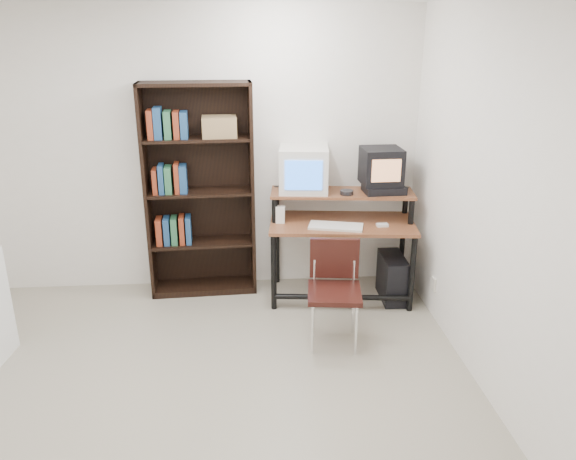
{
  "coord_description": "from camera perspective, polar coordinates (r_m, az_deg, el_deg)",
  "views": [
    {
      "loc": [
        0.39,
        -3.14,
        2.39
      ],
      "look_at": [
        0.72,
        1.1,
        0.85
      ],
      "focal_mm": 35.0,
      "sensor_mm": 36.0,
      "label": 1
    }
  ],
  "objects": [
    {
      "name": "bookshelf",
      "position": [
        5.21,
        -8.99,
        4.11
      ],
      "size": [
        0.99,
        0.37,
        1.96
      ],
      "rotation": [
        0.0,
        0.0,
        0.05
      ],
      "color": "black",
      "rests_on": "floor"
    },
    {
      "name": "crt_tv",
      "position": [
        5.15,
        9.45,
        6.41
      ],
      "size": [
        0.36,
        0.36,
        0.33
      ],
      "rotation": [
        0.0,
        0.0,
        0.03
      ],
      "color": "black",
      "rests_on": "vcr"
    },
    {
      "name": "wall_outlet",
      "position": [
        5.03,
        14.57,
        -5.35
      ],
      "size": [
        0.02,
        0.08,
        0.12
      ],
      "primitive_type": "cube",
      "color": "beige",
      "rests_on": "right_wall"
    },
    {
      "name": "keyboard",
      "position": [
        4.95,
        4.88,
        0.3
      ],
      "size": [
        0.51,
        0.32,
        0.03
      ],
      "primitive_type": "cube",
      "rotation": [
        0.0,
        0.0,
        -0.25
      ],
      "color": "silver",
      "rests_on": "computer_desk"
    },
    {
      "name": "crt_monitor",
      "position": [
        5.13,
        1.61,
        6.18
      ],
      "size": [
        0.48,
        0.49,
        0.41
      ],
      "rotation": [
        0.0,
        0.0,
        -0.11
      ],
      "color": "silver",
      "rests_on": "computer_desk"
    },
    {
      "name": "cd_spindle",
      "position": [
        5.05,
        5.98,
        3.75
      ],
      "size": [
        0.13,
        0.13,
        0.05
      ],
      "primitive_type": "cylinder",
      "rotation": [
        0.0,
        0.0,
        -0.1
      ],
      "color": "#26262B",
      "rests_on": "computer_desk"
    },
    {
      "name": "floor",
      "position": [
        3.97,
        -9.62,
        -17.57
      ],
      "size": [
        4.0,
        4.0,
        0.01
      ],
      "primitive_type": "cube",
      "color": "#ACA48F",
      "rests_on": "ground"
    },
    {
      "name": "right_wall",
      "position": [
        3.69,
        21.64,
        1.26
      ],
      "size": [
        0.01,
        4.0,
        2.6
      ],
      "primitive_type": "cube",
      "color": "white",
      "rests_on": "floor"
    },
    {
      "name": "desk_speaker",
      "position": [
        5.03,
        -0.78,
        1.53
      ],
      "size": [
        0.09,
        0.08,
        0.17
      ],
      "primitive_type": "cube",
      "rotation": [
        0.0,
        0.0,
        -0.12
      ],
      "color": "silver",
      "rests_on": "computer_desk"
    },
    {
      "name": "back_wall",
      "position": [
        5.27,
        -8.67,
        7.72
      ],
      "size": [
        4.0,
        0.01,
        2.6
      ],
      "primitive_type": "cube",
      "color": "white",
      "rests_on": "floor"
    },
    {
      "name": "vcr",
      "position": [
        5.16,
        9.71,
        4.07
      ],
      "size": [
        0.37,
        0.28,
        0.08
      ],
      "primitive_type": "cube",
      "rotation": [
        0.0,
        0.0,
        0.05
      ],
      "color": "black",
      "rests_on": "computer_desk"
    },
    {
      "name": "pc_tower",
      "position": [
        5.3,
        10.53,
        -4.77
      ],
      "size": [
        0.21,
        0.45,
        0.42
      ],
      "primitive_type": "cube",
      "rotation": [
        0.0,
        0.0,
        -0.02
      ],
      "color": "black",
      "rests_on": "floor"
    },
    {
      "name": "computer_desk",
      "position": [
        5.13,
        5.49,
        0.52
      ],
      "size": [
        1.36,
        0.78,
        0.98
      ],
      "rotation": [
        0.0,
        0.0,
        -0.11
      ],
      "color": "brown",
      "rests_on": "floor"
    },
    {
      "name": "mousepad",
      "position": [
        5.05,
        9.37,
        0.33
      ],
      "size": [
        0.23,
        0.19,
        0.01
      ],
      "primitive_type": "cube",
      "rotation": [
        0.0,
        0.0,
        0.03
      ],
      "color": "black",
      "rests_on": "computer_desk"
    },
    {
      "name": "mouse",
      "position": [
        5.03,
        9.56,
        0.46
      ],
      "size": [
        0.1,
        0.07,
        0.03
      ],
      "primitive_type": "cube",
      "rotation": [
        0.0,
        0.0,
        0.06
      ],
      "color": "white",
      "rests_on": "mousepad"
    },
    {
      "name": "school_chair",
      "position": [
        4.45,
        4.73,
        -5.25
      ],
      "size": [
        0.46,
        0.46,
        0.82
      ],
      "rotation": [
        0.0,
        0.0,
        -0.12
      ],
      "color": "black",
      "rests_on": "floor"
    }
  ]
}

